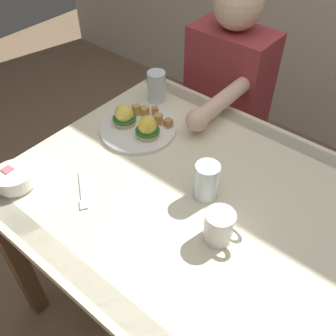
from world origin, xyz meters
TOP-DOWN VIEW (x-y plane):
  - ground_plane at (0.00, 0.00)m, footprint 6.00×6.00m
  - dining_table at (0.00, 0.00)m, footprint 1.20×0.90m
  - eggs_benedict_plate at (-0.39, 0.11)m, footprint 0.27×0.27m
  - fruit_bowl at (-0.49, -0.32)m, footprint 0.12×0.12m
  - coffee_mug at (0.10, -0.09)m, footprint 0.11×0.08m
  - fork at (-0.31, -0.21)m, footprint 0.14×0.11m
  - water_glass_near at (-0.46, 0.31)m, footprint 0.07×0.07m
  - water_glass_far at (-0.02, 0.01)m, footprint 0.07×0.07m
  - diner_person at (-0.33, 0.60)m, footprint 0.34×0.54m

SIDE VIEW (x-z plane):
  - ground_plane at x=0.00m, z-range 0.00..0.00m
  - dining_table at x=0.00m, z-range 0.26..1.00m
  - diner_person at x=-0.33m, z-range 0.08..1.22m
  - fork at x=-0.31m, z-range 0.74..0.74m
  - eggs_benedict_plate at x=-0.39m, z-range 0.72..0.81m
  - fruit_bowl at x=-0.49m, z-range 0.74..0.80m
  - coffee_mug at x=0.10m, z-range 0.74..0.84m
  - water_glass_far at x=-0.02m, z-range 0.73..0.85m
  - water_glass_near at x=-0.46m, z-range 0.73..0.85m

